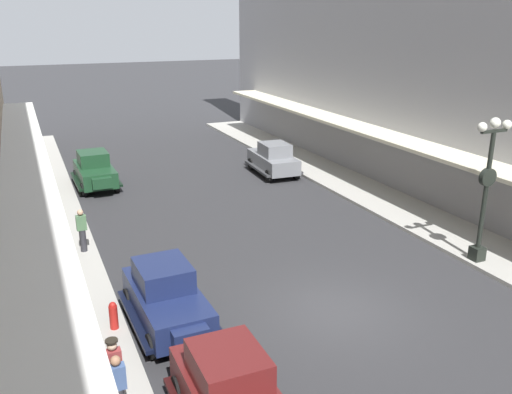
# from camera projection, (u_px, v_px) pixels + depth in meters

# --- Properties ---
(ground_plane) EXTENTS (200.00, 200.00, 0.00)m
(ground_plane) POSITION_uv_depth(u_px,v_px,m) (335.00, 310.00, 16.49)
(ground_plane) COLOR #2D2D30
(sidewalk_left) EXTENTS (3.00, 60.00, 0.15)m
(sidewalk_left) POSITION_uv_depth(u_px,v_px,m) (78.00, 368.00, 13.62)
(sidewalk_left) COLOR #A8A59E
(sidewalk_left) RESTS_ON ground
(parked_car_0) EXTENTS (2.23, 4.29, 1.84)m
(parked_car_0) POSITION_uv_depth(u_px,v_px,m) (166.00, 295.00, 15.41)
(parked_car_0) COLOR #19234C
(parked_car_0) RESTS_ON ground
(parked_car_1) EXTENTS (2.21, 4.29, 1.84)m
(parked_car_1) POSITION_uv_depth(u_px,v_px,m) (95.00, 169.00, 28.24)
(parked_car_1) COLOR #193D23
(parked_car_1) RESTS_ON ground
(parked_car_2) EXTENTS (2.31, 4.32, 1.84)m
(parked_car_2) POSITION_uv_depth(u_px,v_px,m) (273.00, 158.00, 30.50)
(parked_car_2) COLOR slate
(parked_car_2) RESTS_ON ground
(parked_car_3) EXTENTS (2.15, 4.26, 1.84)m
(parked_car_3) POSITION_uv_depth(u_px,v_px,m) (232.00, 394.00, 11.37)
(parked_car_3) COLOR #591919
(parked_car_3) RESTS_ON ground
(lamp_post_with_clock) EXTENTS (1.42, 0.44, 5.16)m
(lamp_post_with_clock) POSITION_uv_depth(u_px,v_px,m) (487.00, 185.00, 18.67)
(lamp_post_with_clock) COLOR black
(lamp_post_with_clock) RESTS_ON sidewalk_right
(fire_hydrant) EXTENTS (0.24, 0.24, 0.82)m
(fire_hydrant) POSITION_uv_depth(u_px,v_px,m) (113.00, 315.00, 15.12)
(fire_hydrant) COLOR #B21E19
(fire_hydrant) RESTS_ON sidewalk_left
(pedestrian_0) EXTENTS (0.36, 0.24, 1.64)m
(pedestrian_0) POSITION_uv_depth(u_px,v_px,m) (82.00, 230.00, 20.04)
(pedestrian_0) COLOR #2D2D33
(pedestrian_0) RESTS_ON sidewalk_left
(pedestrian_1) EXTENTS (0.36, 0.28, 1.67)m
(pedestrian_1) POSITION_uv_depth(u_px,v_px,m) (29.00, 205.00, 22.70)
(pedestrian_1) COLOR #4C4238
(pedestrian_1) RESTS_ON sidewalk_left
(pedestrian_2) EXTENTS (0.36, 0.24, 1.64)m
(pedestrian_2) POSITION_uv_depth(u_px,v_px,m) (118.00, 389.00, 11.46)
(pedestrian_2) COLOR #2D2D33
(pedestrian_2) RESTS_ON sidewalk_left
(pedestrian_3) EXTENTS (0.36, 0.24, 1.64)m
(pedestrian_3) POSITION_uv_depth(u_px,v_px,m) (33.00, 186.00, 25.33)
(pedestrian_3) COLOR #2D2D33
(pedestrian_3) RESTS_ON sidewalk_left
(pedestrian_4) EXTENTS (0.36, 0.28, 1.67)m
(pedestrian_4) POSITION_uv_depth(u_px,v_px,m) (114.00, 372.00, 11.98)
(pedestrian_4) COLOR #4C4238
(pedestrian_4) RESTS_ON sidewalk_left
(pedestrian_5) EXTENTS (0.36, 0.24, 1.64)m
(pedestrian_5) POSITION_uv_depth(u_px,v_px,m) (44.00, 171.00, 27.78)
(pedestrian_5) COLOR #2D2D33
(pedestrian_5) RESTS_ON sidewalk_left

